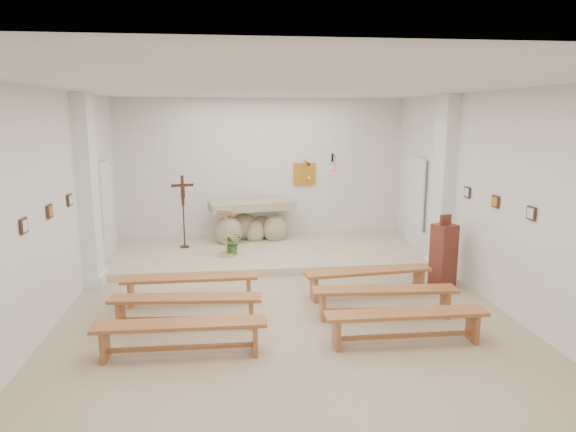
{
  "coord_description": "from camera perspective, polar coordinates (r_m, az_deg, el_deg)",
  "views": [
    {
      "loc": [
        -0.88,
        -7.57,
        3.14
      ],
      "look_at": [
        0.23,
        1.6,
        1.28
      ],
      "focal_mm": 32.0,
      "sensor_mm": 36.0,
      "label": 1
    }
  ],
  "objects": [
    {
      "name": "station_frame_right_rear",
      "position": [
        9.89,
        19.29,
        2.5
      ],
      "size": [
        0.03,
        0.2,
        0.2
      ],
      "primitive_type": "cube",
      "color": "#3B261A",
      "rests_on": "wall_right"
    },
    {
      "name": "radiator_right",
      "position": [
        11.5,
        15.38,
        -3.47
      ],
      "size": [
        0.1,
        0.85,
        0.52
      ],
      "primitive_type": "cube",
      "color": "silver",
      "rests_on": "ground"
    },
    {
      "name": "pilaster_left",
      "position": [
        9.98,
        -21.3,
        2.62
      ],
      "size": [
        0.26,
        0.55,
        3.5
      ],
      "primitive_type": "cube",
      "color": "white",
      "rests_on": "ground"
    },
    {
      "name": "sanctuary_lamp",
      "position": [
        12.63,
        5.18,
        5.3
      ],
      "size": [
        0.11,
        0.36,
        0.44
      ],
      "color": "black",
      "rests_on": "wall_back"
    },
    {
      "name": "sanctuary_platform",
      "position": [
        11.52,
        -2.28,
        -4.04
      ],
      "size": [
        6.98,
        3.0,
        0.15
      ],
      "primitive_type": "cube",
      "color": "beige",
      "rests_on": "ground"
    },
    {
      "name": "bench_right_second",
      "position": [
        8.19,
        10.69,
        -8.68
      ],
      "size": [
        2.26,
        0.5,
        0.47
      ],
      "rotation": [
        0.0,
        0.0,
        -0.07
      ],
      "color": "#A4582F",
      "rests_on": "ground"
    },
    {
      "name": "potted_plant",
      "position": [
        11.13,
        -6.22,
        -3.03
      ],
      "size": [
        0.55,
        0.54,
        0.46
      ],
      "primitive_type": "imported",
      "rotation": [
        0.0,
        0.0,
        0.66
      ],
      "color": "#345E25",
      "rests_on": "sanctuary_platform"
    },
    {
      "name": "wall_right",
      "position": [
        8.85,
        22.8,
        1.47
      ],
      "size": [
        0.02,
        10.0,
        3.5
      ],
      "primitive_type": "cube",
      "color": "white",
      "rests_on": "ground"
    },
    {
      "name": "wall_left",
      "position": [
        8.13,
        -25.52,
        0.43
      ],
      "size": [
        0.02,
        10.0,
        3.5
      ],
      "primitive_type": "cube",
      "color": "white",
      "rests_on": "ground"
    },
    {
      "name": "bench_right_third",
      "position": [
        7.34,
        12.97,
        -11.19
      ],
      "size": [
        2.24,
        0.39,
        0.47
      ],
      "rotation": [
        0.0,
        0.0,
        -0.01
      ],
      "color": "#A4582F",
      "rests_on": "ground"
    },
    {
      "name": "bench_left_second",
      "position": [
        7.86,
        -11.27,
        -9.59
      ],
      "size": [
        2.26,
        0.55,
        0.47
      ],
      "rotation": [
        0.0,
        0.0,
        -0.09
      ],
      "color": "#A4582F",
      "rests_on": "ground"
    },
    {
      "name": "pilaster_right",
      "position": [
        10.56,
        16.92,
        3.34
      ],
      "size": [
        0.26,
        0.55,
        3.5
      ],
      "primitive_type": "cube",
      "color": "white",
      "rests_on": "ground"
    },
    {
      "name": "station_frame_left_front",
      "position": [
        7.38,
        -27.28,
        -0.97
      ],
      "size": [
        0.03,
        0.2,
        0.2
      ],
      "primitive_type": "cube",
      "color": "#3B261A",
      "rests_on": "wall_left"
    },
    {
      "name": "gold_wall_relief",
      "position": [
        12.76,
        1.84,
        4.69
      ],
      "size": [
        0.55,
        0.04,
        0.55
      ],
      "primitive_type": "cube",
      "color": "gold",
      "rests_on": "wall_back"
    },
    {
      "name": "crucifix_stand",
      "position": [
        11.67,
        -11.57,
        1.07
      ],
      "size": [
        0.49,
        0.22,
        1.64
      ],
      "rotation": [
        0.0,
        0.0,
        0.21
      ],
      "color": "#3B2212",
      "rests_on": "sanctuary_platform"
    },
    {
      "name": "bench_left_third",
      "position": [
        6.97,
        -11.85,
        -12.4
      ],
      "size": [
        2.25,
        0.4,
        0.47
      ],
      "rotation": [
        0.0,
        0.0,
        -0.02
      ],
      "color": "#A4582F",
      "rests_on": "ground"
    },
    {
      "name": "ceiling",
      "position": [
        7.63,
        -0.28,
        14.03
      ],
      "size": [
        7.0,
        10.0,
        0.02
      ],
      "primitive_type": "cube",
      "color": "silver",
      "rests_on": "wall_back"
    },
    {
      "name": "donation_pedestal",
      "position": [
        9.79,
        16.88,
        -4.18
      ],
      "size": [
        0.46,
        0.46,
        1.35
      ],
      "rotation": [
        0.0,
        0.0,
        0.33
      ],
      "color": "maroon",
      "rests_on": "ground"
    },
    {
      "name": "ground",
      "position": [
        8.24,
        -0.26,
        -10.99
      ],
      "size": [
        7.0,
        10.0,
        0.0
      ],
      "primitive_type": "cube",
      "color": "#CCB793",
      "rests_on": "ground"
    },
    {
      "name": "radiator_left",
      "position": [
        10.96,
        -20.16,
        -4.5
      ],
      "size": [
        0.1,
        0.85,
        0.52
      ],
      "primitive_type": "cube",
      "color": "silver",
      "rests_on": "ground"
    },
    {
      "name": "bench_left_front",
      "position": [
        8.76,
        -10.81,
        -7.34
      ],
      "size": [
        2.24,
        0.36,
        0.47
      ],
      "rotation": [
        0.0,
        0.0,
        0.0
      ],
      "color": "#A4582F",
      "rests_on": "ground"
    },
    {
      "name": "altar",
      "position": [
        12.26,
        -4.14,
        -0.86
      ],
      "size": [
        2.09,
        1.1,
        1.03
      ],
      "rotation": [
        0.0,
        0.0,
        0.17
      ],
      "color": "#C2B294",
      "rests_on": "sanctuary_platform"
    },
    {
      "name": "station_frame_left_mid",
      "position": [
        8.31,
        -24.95,
        0.49
      ],
      "size": [
        0.03,
        0.2,
        0.2
      ],
      "primitive_type": "cube",
      "color": "#3B261A",
      "rests_on": "wall_left"
    },
    {
      "name": "wall_back",
      "position": [
        12.67,
        -2.89,
        5.08
      ],
      "size": [
        7.0,
        0.02,
        3.5
      ],
      "primitive_type": "cube",
      "color": "white",
      "rests_on": "ground"
    },
    {
      "name": "station_frame_right_front",
      "position": [
        8.17,
        25.4,
        0.28
      ],
      "size": [
        0.03,
        0.2,
        0.2
      ],
      "primitive_type": "cube",
      "color": "#3B261A",
      "rests_on": "wall_right"
    },
    {
      "name": "station_frame_right_mid",
      "position": [
        9.02,
        22.05,
        1.5
      ],
      "size": [
        0.03,
        0.2,
        0.2
      ],
      "primitive_type": "cube",
      "color": "#3B261A",
      "rests_on": "wall_right"
    },
    {
      "name": "bench_right_front",
      "position": [
        9.06,
        8.86,
        -6.64
      ],
      "size": [
        2.26,
        0.58,
        0.47
      ],
      "rotation": [
        0.0,
        0.0,
        0.1
      ],
      "color": "#A4582F",
      "rests_on": "ground"
    },
    {
      "name": "station_frame_left_rear",
      "position": [
        9.25,
        -23.08,
        1.66
      ],
      "size": [
        0.03,
        0.2,
        0.2
      ],
      "primitive_type": "cube",
      "color": "#3B261A",
      "rests_on": "wall_left"
    },
    {
      "name": "lectern",
      "position": [
        10.9,
        -6.93,
        -1.82
      ],
      "size": [
        0.43,
        0.38,
        1.04
      ],
      "rotation": [
        0.0,
        0.0,
        -0.24
      ],
      "color": "tan",
      "rests_on": "sanctuary_platform"
    }
  ]
}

